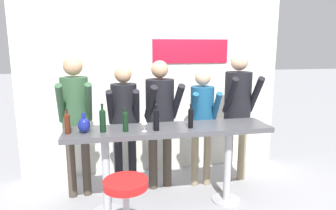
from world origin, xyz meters
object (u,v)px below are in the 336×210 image
tasting_table (169,141)px  person_left (124,115)px  wine_bottle_1 (125,120)px  wine_bottle_4 (67,122)px  person_far_left (75,111)px  wine_bottle_3 (103,119)px  person_center_left (160,111)px  bar_stool (126,205)px  wine_glass_0 (144,121)px  person_center_right (238,103)px  person_center (202,115)px  decorative_vase (84,125)px  wine_bottle_0 (191,117)px  wine_bottle_2 (156,118)px

tasting_table → person_left: bearing=132.9°
wine_bottle_1 → wine_bottle_4: (-0.62, 0.03, -0.00)m
person_far_left → wine_bottle_4: (-0.03, -0.54, -0.01)m
person_far_left → wine_bottle_3: 0.64m
wine_bottle_3 → person_center_left: bearing=38.6°
bar_stool → wine_glass_0: wine_glass_0 is taller
tasting_table → person_center_right: (1.10, 0.55, 0.31)m
wine_bottle_4 → person_center: bearing=17.7°
person_far_left → person_center: person_far_left is taller
tasting_table → person_center_left: size_ratio=1.36×
bar_stool → decorative_vase: (-0.40, 0.72, 0.60)m
tasting_table → wine_bottle_4: bearing=-177.6°
bar_stool → wine_bottle_4: 1.12m
person_center_right → wine_bottle_0: size_ratio=6.41×
tasting_table → person_far_left: person_far_left is taller
tasting_table → person_left: 0.76m
person_center_left → person_left: bearing=171.7°
wine_bottle_1 → wine_bottle_4: wine_bottle_1 is taller
person_far_left → wine_bottle_0: 1.45m
person_far_left → wine_bottle_3: bearing=-63.2°
bar_stool → wine_bottle_2: 1.00m
wine_bottle_3 → wine_glass_0: 0.46m
tasting_table → decorative_vase: 0.99m
wine_bottle_3 → wine_bottle_4: 0.37m
person_center_left → decorative_vase: 1.11m
wine_bottle_0 → wine_bottle_2: (-0.41, -0.03, 0.01)m
wine_bottle_1 → wine_glass_0: wine_bottle_1 is taller
person_far_left → decorative_vase: size_ratio=8.31×
person_far_left → wine_bottle_3: (0.34, -0.54, 0.01)m
person_far_left → person_center_right: size_ratio=0.99×
wine_bottle_1 → wine_bottle_2: 0.34m
bar_stool → person_left: (0.06, 1.29, 0.56)m
person_center_left → wine_bottle_2: 0.66m
bar_stool → wine_bottle_0: bearing=40.9°
tasting_table → bar_stool: (-0.56, -0.76, -0.34)m
bar_stool → wine_bottle_3: 0.99m
tasting_table → person_center_left: person_center_left is taller
wine_bottle_0 → wine_glass_0: (-0.54, -0.05, -0.01)m
wine_bottle_2 → wine_bottle_4: 0.96m
person_left → person_center_left: bearing=5.4°
wine_glass_0 → wine_bottle_4: bearing=174.9°
person_center → wine_bottle_1: 1.21m
wine_bottle_4 → wine_glass_0: bearing=-5.1°
tasting_table → person_center: (0.55, 0.49, 0.18)m
tasting_table → wine_glass_0: size_ratio=13.57×
wine_bottle_0 → wine_bottle_4: wine_bottle_0 is taller
wine_glass_0 → person_center: bearing=35.4°
bar_stool → person_left: size_ratio=0.44×
person_far_left → wine_glass_0: bearing=-43.2°
tasting_table → person_center: person_center is taller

